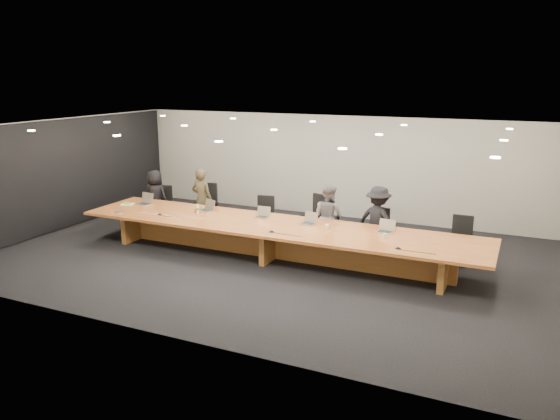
# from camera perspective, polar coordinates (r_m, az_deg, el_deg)

# --- Properties ---
(ground) EXTENTS (12.00, 12.00, 0.00)m
(ground) POSITION_cam_1_polar(r_m,az_deg,el_deg) (11.92, -0.60, -4.99)
(ground) COLOR black
(ground) RESTS_ON ground
(back_wall) EXTENTS (12.00, 0.02, 2.80)m
(back_wall) POSITION_cam_1_polar(r_m,az_deg,el_deg) (15.19, 5.84, 4.55)
(back_wall) COLOR beige
(back_wall) RESTS_ON ground
(left_wall_panel) EXTENTS (0.08, 7.84, 2.74)m
(left_wall_panel) POSITION_cam_1_polar(r_m,az_deg,el_deg) (15.02, -21.62, 3.41)
(left_wall_panel) COLOR black
(left_wall_panel) RESTS_ON ground
(conference_table) EXTENTS (9.00, 1.80, 0.75)m
(conference_table) POSITION_cam_1_polar(r_m,az_deg,el_deg) (11.76, -0.61, -2.59)
(conference_table) COLOR #954D20
(conference_table) RESTS_ON ground
(chair_far_left) EXTENTS (0.64, 0.64, 1.01)m
(chair_far_left) POSITION_cam_1_polar(r_m,az_deg,el_deg) (14.86, -12.17, 0.57)
(chair_far_left) COLOR black
(chair_far_left) RESTS_ON ground
(chair_left) EXTENTS (0.67, 0.67, 1.19)m
(chair_left) POSITION_cam_1_polar(r_m,az_deg,el_deg) (14.08, -7.89, 0.40)
(chair_left) COLOR black
(chair_left) RESTS_ON ground
(chair_mid_left) EXTENTS (0.61, 0.61, 1.01)m
(chair_mid_left) POSITION_cam_1_polar(r_m,az_deg,el_deg) (13.30, -1.67, -0.69)
(chair_mid_left) COLOR black
(chair_mid_left) RESTS_ON ground
(chair_mid_right) EXTENTS (0.78, 0.78, 1.20)m
(chair_mid_right) POSITION_cam_1_polar(r_m,az_deg,el_deg) (12.64, 3.66, -1.06)
(chair_mid_right) COLOR black
(chair_mid_right) RESTS_ON ground
(chair_right) EXTENTS (0.67, 0.67, 1.04)m
(chair_right) POSITION_cam_1_polar(r_m,az_deg,el_deg) (12.29, 9.92, -2.08)
(chair_right) COLOR black
(chair_right) RESTS_ON ground
(chair_far_right) EXTENTS (0.52, 0.52, 1.02)m
(chair_far_right) POSITION_cam_1_polar(r_m,az_deg,el_deg) (12.05, 18.34, -2.97)
(chair_far_right) COLOR black
(chair_far_right) RESTS_ON ground
(person_a) EXTENTS (0.73, 0.50, 1.43)m
(person_a) POSITION_cam_1_polar(r_m,az_deg,el_deg) (14.85, -12.88, 1.35)
(person_a) COLOR black
(person_a) RESTS_ON ground
(person_b) EXTENTS (0.58, 0.39, 1.58)m
(person_b) POSITION_cam_1_polar(r_m,az_deg,el_deg) (13.99, -8.16, 1.12)
(person_b) COLOR #362F1D
(person_b) RESTS_ON ground
(person_c) EXTENTS (0.87, 0.77, 1.48)m
(person_c) POSITION_cam_1_polar(r_m,az_deg,el_deg) (12.44, 5.06, -0.67)
(person_c) COLOR #5C5C5F
(person_c) RESTS_ON ground
(person_d) EXTENTS (1.10, 0.81, 1.53)m
(person_d) POSITION_cam_1_polar(r_m,az_deg,el_deg) (12.12, 10.19, -1.10)
(person_d) COLOR black
(person_d) RESTS_ON ground
(laptop_a) EXTENTS (0.41, 0.32, 0.29)m
(laptop_a) POSITION_cam_1_polar(r_m,az_deg,el_deg) (13.84, -14.08, 1.14)
(laptop_a) COLOR #BEAD91
(laptop_a) RESTS_ON conference_table
(laptop_b) EXTENTS (0.42, 0.37, 0.27)m
(laptop_b) POSITION_cam_1_polar(r_m,az_deg,el_deg) (12.93, -7.77, 0.50)
(laptop_b) COLOR tan
(laptop_b) RESTS_ON conference_table
(laptop_c) EXTENTS (0.32, 0.24, 0.25)m
(laptop_c) POSITION_cam_1_polar(r_m,az_deg,el_deg) (12.22, -1.92, -0.24)
(laptop_c) COLOR tan
(laptop_c) RESTS_ON conference_table
(laptop_d) EXTENTS (0.39, 0.32, 0.26)m
(laptop_d) POSITION_cam_1_polar(r_m,az_deg,el_deg) (11.68, 2.92, -0.87)
(laptop_d) COLOR tan
(laptop_d) RESTS_ON conference_table
(laptop_e) EXTENTS (0.36, 0.28, 0.26)m
(laptop_e) POSITION_cam_1_polar(r_m,az_deg,el_deg) (11.27, 10.95, -1.68)
(laptop_e) COLOR tan
(laptop_e) RESTS_ON conference_table
(water_bottle) EXTENTS (0.07, 0.07, 0.21)m
(water_bottle) POSITION_cam_1_polar(r_m,az_deg,el_deg) (12.74, -8.60, 0.11)
(water_bottle) COLOR silver
(water_bottle) RESTS_ON conference_table
(amber_mug) EXTENTS (0.09, 0.09, 0.09)m
(amber_mug) POSITION_cam_1_polar(r_m,az_deg,el_deg) (12.79, -8.74, -0.10)
(amber_mug) COLOR brown
(amber_mug) RESTS_ON conference_table
(paper_cup_near) EXTENTS (0.08, 0.08, 0.08)m
(paper_cup_near) POSITION_cam_1_polar(r_m,az_deg,el_deg) (11.43, 4.93, -1.72)
(paper_cup_near) COLOR silver
(paper_cup_near) RESTS_ON conference_table
(paper_cup_far) EXTENTS (0.09, 0.09, 0.09)m
(paper_cup_far) POSITION_cam_1_polar(r_m,az_deg,el_deg) (10.94, 10.92, -2.64)
(paper_cup_far) COLOR white
(paper_cup_far) RESTS_ON conference_table
(notepad) EXTENTS (0.34, 0.30, 0.02)m
(notepad) POSITION_cam_1_polar(r_m,az_deg,el_deg) (14.00, -15.65, 0.60)
(notepad) COLOR white
(notepad) RESTS_ON conference_table
(lime_gadget) EXTENTS (0.20, 0.13, 0.03)m
(lime_gadget) POSITION_cam_1_polar(r_m,az_deg,el_deg) (13.97, -15.66, 0.67)
(lime_gadget) COLOR #5FBA31
(lime_gadget) RESTS_ON notepad
(av_box) EXTENTS (0.18, 0.13, 0.03)m
(av_box) POSITION_cam_1_polar(r_m,az_deg,el_deg) (13.24, -16.53, -0.19)
(av_box) COLOR #B3B3B8
(av_box) RESTS_ON conference_table
(mic_left) EXTENTS (0.13, 0.13, 0.03)m
(mic_left) POSITION_cam_1_polar(r_m,az_deg,el_deg) (12.80, -12.44, -0.41)
(mic_left) COLOR black
(mic_left) RESTS_ON conference_table
(mic_center) EXTENTS (0.12, 0.12, 0.03)m
(mic_center) POSITION_cam_1_polar(r_m,az_deg,el_deg) (11.13, -0.89, -2.24)
(mic_center) COLOR black
(mic_center) RESTS_ON conference_table
(mic_right) EXTENTS (0.14, 0.14, 0.03)m
(mic_right) POSITION_cam_1_polar(r_m,az_deg,el_deg) (10.32, 12.24, -3.89)
(mic_right) COLOR black
(mic_right) RESTS_ON conference_table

